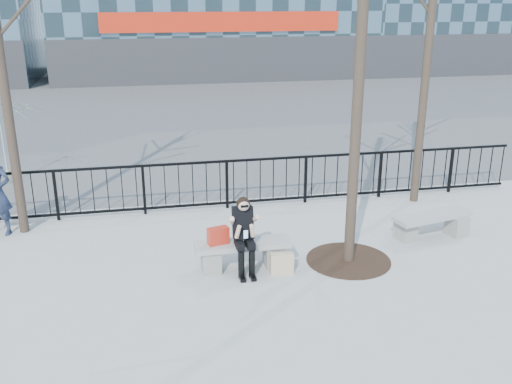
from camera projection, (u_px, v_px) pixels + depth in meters
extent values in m
plane|color=#9A9B96|center=(243.00, 268.00, 9.91)|extent=(120.00, 120.00, 0.00)
cube|color=#474747|center=(178.00, 109.00, 23.79)|extent=(60.00, 23.00, 0.01)
cube|color=black|center=(217.00, 162.00, 12.33)|extent=(14.00, 0.05, 0.05)
cube|color=black|center=(218.00, 203.00, 12.65)|extent=(14.00, 0.05, 0.05)
cube|color=#2D2D30|center=(224.00, 61.00, 30.42)|extent=(18.00, 0.08, 2.40)
cube|color=#AF1F0B|center=(223.00, 22.00, 29.71)|extent=(12.60, 0.12, 1.00)
cube|color=#2D2D30|center=(508.00, 55.00, 33.68)|extent=(16.00, 0.08, 2.40)
cylinder|color=black|center=(361.00, 45.00, 8.96)|extent=(0.18, 0.18, 7.50)
cylinder|color=black|center=(1.00, 67.00, 10.40)|extent=(0.18, 0.18, 6.50)
cylinder|color=black|center=(429.00, 45.00, 12.03)|extent=(0.18, 0.18, 7.00)
cylinder|color=black|center=(348.00, 260.00, 10.17)|extent=(1.50, 1.50, 0.02)
cube|color=gray|center=(211.00, 260.00, 9.74)|extent=(0.32, 0.38, 0.40)
cube|color=gray|center=(274.00, 255.00, 9.95)|extent=(0.32, 0.38, 0.40)
cube|color=gray|center=(243.00, 245.00, 9.76)|extent=(1.65, 0.46, 0.09)
cube|color=gray|center=(406.00, 230.00, 11.01)|extent=(0.32, 0.37, 0.39)
cube|color=gray|center=(457.00, 225.00, 11.22)|extent=(0.32, 0.37, 0.39)
cube|color=gray|center=(433.00, 216.00, 11.04)|extent=(1.63, 0.45, 0.09)
cube|color=red|center=(218.00, 236.00, 9.64)|extent=(0.38, 0.25, 0.29)
cube|color=beige|center=(282.00, 264.00, 9.65)|extent=(0.40, 0.19, 0.37)
imported|color=yellow|center=(2.00, 143.00, 13.99)|extent=(2.94, 2.97, 2.12)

